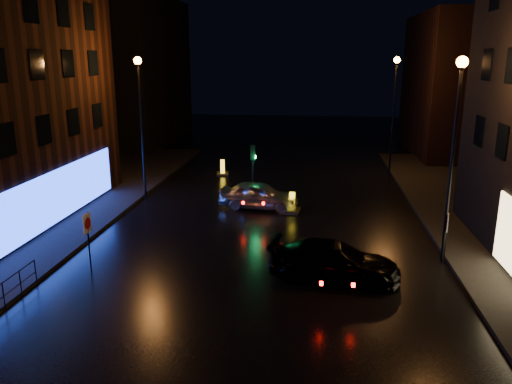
# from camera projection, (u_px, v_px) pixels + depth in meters

# --- Properties ---
(ground) EXTENTS (120.00, 120.00, 0.00)m
(ground) POSITION_uv_depth(u_px,v_px,m) (237.00, 323.00, 16.13)
(ground) COLOR black
(ground) RESTS_ON ground
(building_far_left) EXTENTS (8.00, 16.00, 14.00)m
(building_far_left) POSITION_uv_depth(u_px,v_px,m) (132.00, 71.00, 49.67)
(building_far_left) COLOR black
(building_far_left) RESTS_ON ground
(building_far_right) EXTENTS (8.00, 14.00, 12.00)m
(building_far_right) POSITION_uv_depth(u_px,v_px,m) (462.00, 85.00, 43.55)
(building_far_right) COLOR black
(building_far_right) RESTS_ON ground
(street_lamp_lfar) EXTENTS (0.44, 0.44, 8.37)m
(street_lamp_lfar) POSITION_uv_depth(u_px,v_px,m) (140.00, 106.00, 28.99)
(street_lamp_lfar) COLOR black
(street_lamp_lfar) RESTS_ON ground
(street_lamp_rnear) EXTENTS (0.44, 0.44, 8.37)m
(street_lamp_rnear) POSITION_uv_depth(u_px,v_px,m) (455.00, 130.00, 19.55)
(street_lamp_rnear) COLOR black
(street_lamp_rnear) RESTS_ON ground
(street_lamp_rfar) EXTENTS (0.44, 0.44, 8.37)m
(street_lamp_rfar) POSITION_uv_depth(u_px,v_px,m) (394.00, 98.00, 34.89)
(street_lamp_rfar) COLOR black
(street_lamp_rfar) RESTS_ON ground
(traffic_signal) EXTENTS (1.40, 2.40, 3.45)m
(traffic_signal) POSITION_uv_depth(u_px,v_px,m) (253.00, 194.00, 29.56)
(traffic_signal) COLOR black
(traffic_signal) RESTS_ON ground
(silver_hatchback) EXTENTS (4.64, 2.28, 1.52)m
(silver_hatchback) POSITION_uv_depth(u_px,v_px,m) (259.00, 195.00, 28.28)
(silver_hatchback) COLOR #AFB1B8
(silver_hatchback) RESTS_ON ground
(dark_sedan) EXTENTS (5.23, 2.60, 1.46)m
(dark_sedan) POSITION_uv_depth(u_px,v_px,m) (334.00, 261.00, 19.20)
(dark_sedan) COLOR black
(dark_sedan) RESTS_ON ground
(bollard_near) EXTENTS (0.98, 1.36, 1.11)m
(bollard_near) POSITION_uv_depth(u_px,v_px,m) (292.00, 207.00, 27.76)
(bollard_near) COLOR black
(bollard_near) RESTS_ON ground
(bollard_far) EXTENTS (1.03, 1.38, 1.11)m
(bollard_far) POSITION_uv_depth(u_px,v_px,m) (223.00, 171.00, 36.57)
(bollard_far) COLOR black
(bollard_far) RESTS_ON ground
(road_sign_left) EXTENTS (0.08, 0.58, 2.39)m
(road_sign_left) POSITION_uv_depth(u_px,v_px,m) (87.00, 228.00, 19.71)
(road_sign_left) COLOR black
(road_sign_left) RESTS_ON ground
(road_sign_right) EXTENTS (0.17, 0.49, 2.05)m
(road_sign_right) POSITION_uv_depth(u_px,v_px,m) (447.00, 227.00, 20.62)
(road_sign_right) COLOR black
(road_sign_right) RESTS_ON ground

